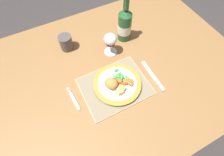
{
  "coord_description": "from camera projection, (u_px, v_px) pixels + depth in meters",
  "views": [
    {
      "loc": [
        -0.24,
        -0.46,
        1.51
      ],
      "look_at": [
        -0.03,
        -0.06,
        0.78
      ],
      "focal_mm": 28.0,
      "sensor_mm": 36.0,
      "label": 1
    }
  ],
  "objects": [
    {
      "name": "fork",
      "position": [
        74.0,
        100.0,
        0.84
      ],
      "size": [
        0.02,
        0.14,
        0.01
      ],
      "color": "silver",
      "rests_on": "dining_table"
    },
    {
      "name": "placemat",
      "position": [
        115.0,
        86.0,
        0.88
      ],
      "size": [
        0.33,
        0.26,
        0.01
      ],
      "color": "tan",
      "rests_on": "dining_table"
    },
    {
      "name": "wine_glass",
      "position": [
        110.0,
        40.0,
        0.92
      ],
      "size": [
        0.07,
        0.07,
        0.13
      ],
      "color": "silver",
      "rests_on": "dining_table"
    },
    {
      "name": "drinking_cup",
      "position": [
        66.0,
        42.0,
        0.97
      ],
      "size": [
        0.07,
        0.07,
        0.09
      ],
      "color": "#4C4747",
      "rests_on": "dining_table"
    },
    {
      "name": "dinner_plate",
      "position": [
        117.0,
        84.0,
        0.87
      ],
      "size": [
        0.24,
        0.24,
        0.02
      ],
      "color": "white",
      "rests_on": "placemat"
    },
    {
      "name": "glazed_carrots",
      "position": [
        125.0,
        82.0,
        0.85
      ],
      "size": [
        0.09,
        0.07,
        0.02
      ],
      "color": "orange",
      "rests_on": "dinner_plate"
    },
    {
      "name": "breaded_croquettes",
      "position": [
        112.0,
        83.0,
        0.84
      ],
      "size": [
        0.09,
        0.09,
        0.05
      ],
      "color": "#B77F3D",
      "rests_on": "dinner_plate"
    },
    {
      "name": "dining_table",
      "position": [
        112.0,
        78.0,
        0.99
      ],
      "size": [
        1.43,
        1.04,
        0.74
      ],
      "color": "olive",
      "rests_on": "ground"
    },
    {
      "name": "green_beans_pile",
      "position": [
        121.0,
        77.0,
        0.87
      ],
      "size": [
        0.07,
        0.1,
        0.02
      ],
      "color": "#338438",
      "rests_on": "dinner_plate"
    },
    {
      "name": "ground_plane",
      "position": [
        112.0,
        117.0,
        1.56
      ],
      "size": [
        6.0,
        6.0,
        0.0
      ],
      "primitive_type": "plane",
      "color": "#383333"
    },
    {
      "name": "bottle",
      "position": [
        125.0,
        24.0,
        0.97
      ],
      "size": [
        0.08,
        0.08,
        0.28
      ],
      "color": "#23562D",
      "rests_on": "dining_table"
    },
    {
      "name": "roast_potatoes",
      "position": [
        120.0,
        90.0,
        0.82
      ],
      "size": [
        0.05,
        0.04,
        0.03
      ],
      "color": "#E5BC66",
      "rests_on": "dinner_plate"
    },
    {
      "name": "table_knife",
      "position": [
        155.0,
        78.0,
        0.9
      ],
      "size": [
        0.02,
        0.2,
        0.01
      ],
      "color": "silver",
      "rests_on": "dining_table"
    }
  ]
}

